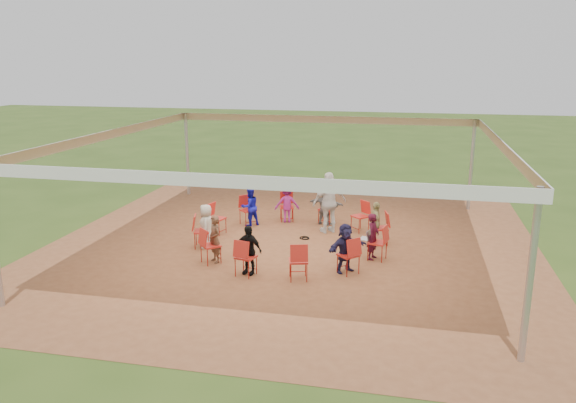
% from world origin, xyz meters
% --- Properties ---
extents(ground, '(80.00, 80.00, 0.00)m').
position_xyz_m(ground, '(0.00, 0.00, 0.00)').
color(ground, '#314A17').
rests_on(ground, ground).
extents(dirt_patch, '(13.00, 13.00, 0.00)m').
position_xyz_m(dirt_patch, '(0.00, 0.00, 0.01)').
color(dirt_patch, brown).
rests_on(dirt_patch, ground).
extents(tent, '(10.33, 10.33, 3.00)m').
position_xyz_m(tent, '(0.00, 0.00, 2.37)').
color(tent, '#B2B2B7').
rests_on(tent, ground).
extents(chair_0, '(0.53, 0.52, 0.90)m').
position_xyz_m(chair_0, '(2.32, -0.59, 0.45)').
color(chair_0, red).
rests_on(chair_0, ground).
extents(chair_1, '(0.54, 0.52, 0.90)m').
position_xyz_m(chair_1, '(2.31, 0.65, 0.45)').
color(chair_1, red).
rests_on(chair_1, ground).
extents(chair_2, '(0.61, 0.61, 0.90)m').
position_xyz_m(chair_2, '(1.67, 1.72, 0.45)').
color(chair_2, red).
rests_on(chair_2, ground).
extents(chair_3, '(0.52, 0.53, 0.90)m').
position_xyz_m(chair_3, '(0.59, 2.32, 0.45)').
color(chair_3, red).
rests_on(chair_3, ground).
extents(chair_4, '(0.52, 0.54, 0.90)m').
position_xyz_m(chair_4, '(-0.65, 2.31, 0.45)').
color(chair_4, red).
rests_on(chair_4, ground).
extents(chair_5, '(0.61, 0.61, 0.90)m').
position_xyz_m(chair_5, '(-1.72, 1.67, 0.45)').
color(chair_5, red).
rests_on(chair_5, ground).
extents(chair_6, '(0.53, 0.52, 0.90)m').
position_xyz_m(chair_6, '(-2.32, 0.59, 0.45)').
color(chair_6, red).
rests_on(chair_6, ground).
extents(chair_7, '(0.54, 0.52, 0.90)m').
position_xyz_m(chair_7, '(-2.31, -0.65, 0.45)').
color(chair_7, red).
rests_on(chair_7, ground).
extents(chair_8, '(0.61, 0.61, 0.90)m').
position_xyz_m(chair_8, '(-1.67, -1.72, 0.45)').
color(chair_8, red).
rests_on(chair_8, ground).
extents(chair_9, '(0.52, 0.53, 0.90)m').
position_xyz_m(chair_9, '(-0.59, -2.32, 0.45)').
color(chair_9, red).
rests_on(chair_9, ground).
extents(chair_10, '(0.52, 0.54, 0.90)m').
position_xyz_m(chair_10, '(0.65, -2.31, 0.45)').
color(chair_10, red).
rests_on(chair_10, ground).
extents(chair_11, '(0.61, 0.61, 0.90)m').
position_xyz_m(chair_11, '(1.72, -1.67, 0.45)').
color(chair_11, red).
rests_on(chair_11, ground).
extents(person_seated_0, '(0.38, 0.49, 1.18)m').
position_xyz_m(person_seated_0, '(2.21, -0.56, 0.60)').
color(person_seated_0, '#3C0B1C').
rests_on(person_seated_0, ground).
extents(person_seated_1, '(0.53, 0.76, 1.18)m').
position_xyz_m(person_seated_1, '(2.19, 0.62, 0.60)').
color(person_seated_1, tan).
rests_on(person_seated_1, ground).
extents(person_seated_2, '(1.16, 0.67, 1.18)m').
position_xyz_m(person_seated_2, '(0.56, 2.21, 0.60)').
color(person_seated_2, slate).
rests_on(person_seated_2, ground).
extents(person_seated_3, '(0.84, 0.57, 1.18)m').
position_xyz_m(person_seated_3, '(-0.62, 2.19, 0.60)').
color(person_seated_3, '#932178').
rests_on(person_seated_3, ground).
extents(person_seated_4, '(0.64, 0.64, 1.18)m').
position_xyz_m(person_seated_4, '(-1.63, 1.59, 0.60)').
color(person_seated_4, '#1415B4').
rests_on(person_seated_4, ground).
extents(person_seated_5, '(0.47, 0.64, 1.18)m').
position_xyz_m(person_seated_5, '(-2.19, -0.62, 0.60)').
color(person_seated_5, beige).
rests_on(person_seated_5, ground).
extents(person_seated_6, '(0.51, 0.50, 1.18)m').
position_xyz_m(person_seated_6, '(-1.59, -1.63, 0.60)').
color(person_seated_6, brown).
rests_on(person_seated_6, ground).
extents(person_seated_7, '(0.76, 0.51, 1.18)m').
position_xyz_m(person_seated_7, '(-0.56, -2.21, 0.60)').
color(person_seated_7, black).
rests_on(person_seated_7, ground).
extents(person_seated_8, '(1.06, 1.07, 1.18)m').
position_xyz_m(person_seated_8, '(1.63, -1.59, 0.60)').
color(person_seated_8, '#1E1B3F').
rests_on(person_seated_8, ground).
extents(standing_person, '(1.16, 1.04, 1.78)m').
position_xyz_m(standing_person, '(0.81, 1.43, 0.90)').
color(standing_person, silver).
rests_on(standing_person, ground).
extents(cable_coil, '(0.34, 0.34, 0.03)m').
position_xyz_m(cable_coil, '(0.23, 0.68, 0.02)').
color(cable_coil, black).
rests_on(cable_coil, ground).
extents(laptop, '(0.35, 0.40, 0.24)m').
position_xyz_m(laptop, '(2.05, -0.52, 0.57)').
color(laptop, '#B7B7BC').
rests_on(laptop, ground).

